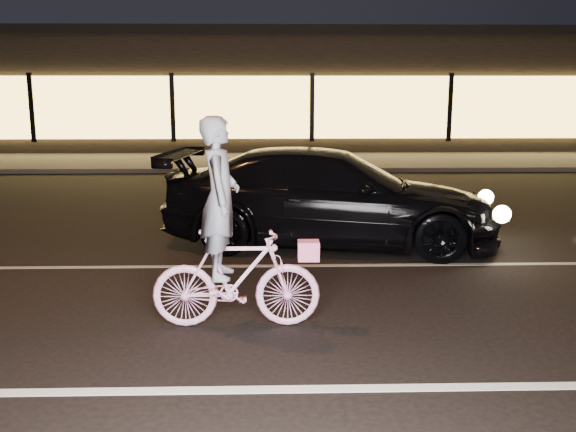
{
  "coord_description": "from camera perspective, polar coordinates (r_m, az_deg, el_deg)",
  "views": [
    {
      "loc": [
        -1.34,
        -6.18,
        2.38
      ],
      "look_at": [
        -1.16,
        0.6,
        0.97
      ],
      "focal_mm": 40.0,
      "sensor_mm": 36.0,
      "label": 1
    }
  ],
  "objects": [
    {
      "name": "ground",
      "position": [
        6.76,
        10.14,
        -9.06
      ],
      "size": [
        90.0,
        90.0,
        0.0
      ],
      "primitive_type": "plane",
      "color": "black",
      "rests_on": "ground"
    },
    {
      "name": "lane_stripe_near",
      "position": [
        5.42,
        13.4,
        -14.6
      ],
      "size": [
        60.0,
        0.12,
        0.01
      ],
      "primitive_type": "cube",
      "color": "silver",
      "rests_on": "ground"
    },
    {
      "name": "lane_stripe_far",
      "position": [
        8.62,
        7.49,
        -4.35
      ],
      "size": [
        60.0,
        0.1,
        0.01
      ],
      "primitive_type": "cube",
      "color": "gray",
      "rests_on": "ground"
    },
    {
      "name": "sidewalk",
      "position": [
        19.37,
        2.46,
        4.86
      ],
      "size": [
        30.0,
        4.0,
        0.12
      ],
      "primitive_type": "cube",
      "color": "#383533",
      "rests_on": "ground"
    },
    {
      "name": "storefront",
      "position": [
        25.18,
        1.55,
        11.21
      ],
      "size": [
        25.4,
        8.42,
        4.2
      ],
      "color": "black",
      "rests_on": "ground"
    },
    {
      "name": "cyclist",
      "position": [
        6.28,
        -5.02,
        -3.44
      ],
      "size": [
        1.65,
        0.57,
        2.08
      ],
      "rotation": [
        0.0,
        0.0,
        1.57
      ],
      "color": "#FF53B5",
      "rests_on": "ground"
    },
    {
      "name": "sedan",
      "position": [
        9.54,
        3.77,
        1.66
      ],
      "size": [
        5.17,
        2.76,
        1.43
      ],
      "rotation": [
        0.0,
        0.0,
        1.41
      ],
      "color": "black",
      "rests_on": "ground"
    }
  ]
}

